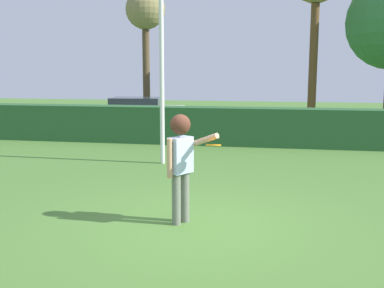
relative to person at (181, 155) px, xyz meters
The scene contains 7 objects.
ground_plane 1.16m from the person, 11.40° to the right, with size 60.00×60.00×0.00m, color #4B7631.
person is the anchor object (origin of this frame).
frisbee 0.61m from the person, 16.92° to the right, with size 0.24×0.24×0.06m.
lamppost 5.61m from the person, 107.69° to the left, with size 0.24×0.24×6.95m.
hedge_row 8.15m from the person, 88.14° to the left, with size 23.90×0.90×1.25m, color #27562C.
parked_car_white 13.72m from the person, 110.35° to the left, with size 4.36×2.16×1.25m.
bare_elm_tree 16.01m from the person, 108.13° to the left, with size 1.88×1.88×6.25m.
Camera 1 is at (1.24, -7.03, 2.47)m, focal length 43.23 mm.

